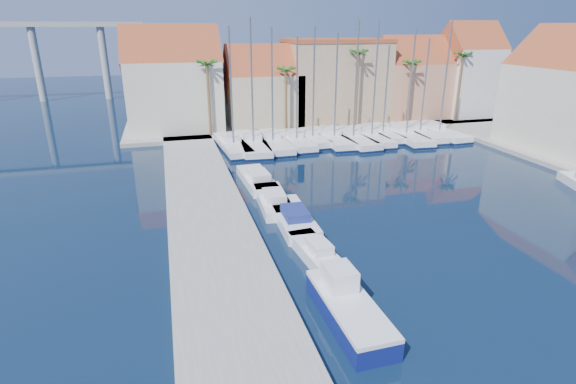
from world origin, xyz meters
name	(u,v)px	position (x,y,z in m)	size (l,w,h in m)	color
ground	(433,331)	(0.00, 0.00, 0.00)	(260.00, 260.00, 0.00)	black
quay_west	(212,231)	(-9.00, 13.50, 0.25)	(6.00, 77.00, 0.50)	gray
shore_north	(314,121)	(10.00, 48.00, 0.25)	(54.00, 16.00, 0.50)	gray
fishing_boat	(348,306)	(-3.63, 1.91, 0.77)	(2.34, 6.65, 2.31)	navy
motorboat_west_0	(316,251)	(-3.16, 8.20, 0.51)	(2.21, 5.53, 1.40)	white
motorboat_west_1	(293,217)	(-3.05, 13.75, 0.51)	(2.63, 7.52, 1.40)	white
motorboat_west_2	(273,200)	(-3.66, 17.51, 0.51)	(2.65, 7.14, 1.40)	white
motorboat_west_3	(257,179)	(-3.84, 22.99, 0.51)	(2.64, 7.49, 1.40)	white
sailboat_0	(233,145)	(-4.15, 35.93, 0.59)	(3.50, 10.75, 13.70)	white
sailboat_1	(253,143)	(-1.72, 35.95, 0.58)	(3.92, 11.95, 14.60)	white
sailboat_2	(272,142)	(0.62, 36.14, 0.58)	(3.08, 11.29, 13.57)	white
sailboat_3	(295,140)	(3.55, 35.98, 0.59)	(2.83, 9.77, 12.58)	white
sailboat_4	(311,138)	(5.76, 36.52, 0.64)	(2.90, 8.44, 13.68)	white
sailboat_5	(332,138)	(8.45, 36.15, 0.58)	(3.23, 10.83, 12.91)	white
sailboat_6	(351,138)	(10.61, 35.44, 0.59)	(3.62, 11.25, 14.35)	white
sailboat_7	(370,136)	(13.26, 35.62, 0.61)	(3.00, 10.27, 14.38)	white
sailboat_8	(381,134)	(15.34, 36.69, 0.58)	(2.64, 9.40, 11.53)	white
sailboat_9	(404,135)	(17.94, 35.38, 0.58)	(3.72, 11.54, 13.46)	white
sailboat_10	(418,132)	(20.37, 36.17, 0.57)	(3.10, 10.83, 12.26)	white
sailboat_11	(436,131)	(22.99, 35.91, 0.59)	(3.63, 11.12, 14.27)	white
building_0	(174,84)	(-10.00, 47.00, 6.52)	(12.30, 9.00, 13.50)	beige
building_1	(263,90)	(2.00, 47.00, 5.30)	(10.30, 8.00, 11.00)	tan
building_2	(334,80)	(13.00, 48.00, 6.26)	(14.20, 10.20, 11.50)	tan
building_3	(411,81)	(25.00, 47.00, 5.86)	(10.30, 8.00, 12.00)	tan
building_4	(467,73)	(34.00, 46.00, 6.97)	(8.30, 8.00, 14.00)	silver
palm_0	(207,66)	(-6.00, 42.00, 9.08)	(2.60, 2.60, 10.15)	brown
palm_1	(286,72)	(4.00, 42.00, 8.14)	(2.60, 2.60, 9.15)	brown
palm_2	(359,56)	(14.00, 42.00, 10.02)	(2.60, 2.60, 11.15)	brown
palm_3	(412,65)	(22.00, 42.00, 8.61)	(2.60, 2.60, 9.65)	brown
palm_4	(463,57)	(30.00, 42.00, 9.55)	(2.60, 2.60, 10.65)	brown
viaduct	(3,46)	(-39.07, 82.00, 10.25)	(48.00, 2.20, 14.45)	#9E9E99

